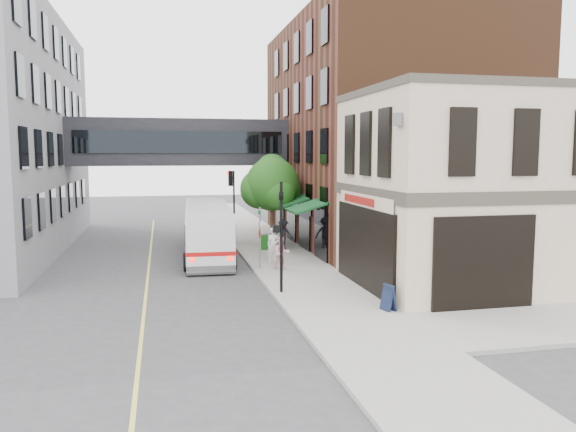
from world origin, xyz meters
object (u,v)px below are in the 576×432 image
pedestrian_c (283,234)px  pedestrian_b (282,253)px  sandwich_board (389,297)px  newspaper_box (264,242)px  bus (208,228)px  pedestrian_a (273,245)px

pedestrian_c → pedestrian_b: bearing=-107.8°
pedestrian_c → sandwich_board: (0.96, -13.43, -0.44)m
newspaper_box → sandwich_board: sandwich_board is taller
pedestrian_b → sandwich_board: (2.22, -7.94, -0.33)m
pedestrian_b → sandwich_board: pedestrian_b is taller
bus → sandwich_board: bus is taller
newspaper_box → pedestrian_a: bearing=-89.5°
pedestrian_b → pedestrian_c: bearing=74.9°
sandwich_board → pedestrian_b: bearing=90.0°
pedestrian_a → pedestrian_c: size_ratio=0.98×
bus → pedestrian_a: bus is taller
pedestrian_a → bus: bearing=130.1°
bus → pedestrian_b: (3.17, -5.08, -0.66)m
pedestrian_c → sandwich_board: 13.47m
pedestrian_a → newspaper_box: pedestrian_a is taller
bus → newspaper_box: 3.59m
pedestrian_c → newspaper_box: pedestrian_c is taller
bus → newspaper_box: size_ratio=12.33×
bus → pedestrian_b: 6.02m
bus → sandwich_board: 14.12m
pedestrian_b → sandwich_board: 8.25m
bus → sandwich_board: bearing=-67.5°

